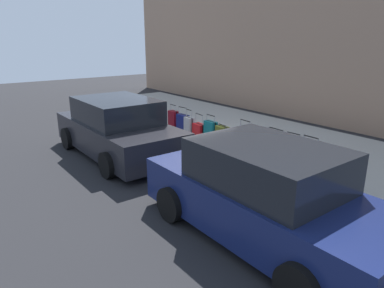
% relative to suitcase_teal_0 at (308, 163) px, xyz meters
% --- Properties ---
extents(ground_plane, '(40.00, 40.00, 0.00)m').
position_rel_suitcase_teal_0_xyz_m(ground_plane, '(4.09, 0.66, -0.51)').
color(ground_plane, black).
extents(sidewalk_curb, '(18.00, 5.00, 0.14)m').
position_rel_suitcase_teal_0_xyz_m(sidewalk_curb, '(4.09, -1.84, -0.44)').
color(sidewalk_curb, '#9E9B93').
rests_on(sidewalk_curb, ground_plane).
extents(suitcase_teal_0, '(0.44, 0.21, 0.99)m').
position_rel_suitcase_teal_0_xyz_m(suitcase_teal_0, '(0.00, 0.00, 0.00)').
color(suitcase_teal_0, '#0F606B').
rests_on(suitcase_teal_0, sidewalk_curb).
extents(suitcase_red_1, '(0.41, 0.23, 0.96)m').
position_rel_suitcase_teal_0_xyz_m(suitcase_red_1, '(0.50, -0.05, -0.02)').
color(suitcase_red_1, red).
rests_on(suitcase_red_1, sidewalk_curb).
extents(suitcase_silver_2, '(0.50, 0.22, 0.95)m').
position_rel_suitcase_teal_0_xyz_m(suitcase_silver_2, '(1.02, -0.07, -0.01)').
color(suitcase_silver_2, '#9EA0A8').
rests_on(suitcase_silver_2, sidewalk_curb).
extents(suitcase_navy_3, '(0.38, 0.23, 0.80)m').
position_rel_suitcase_teal_0_xyz_m(suitcase_navy_3, '(1.53, -0.02, -0.10)').
color(suitcase_navy_3, navy).
rests_on(suitcase_navy_3, sidewalk_curb).
extents(suitcase_maroon_4, '(0.44, 0.22, 0.98)m').
position_rel_suitcase_teal_0_xyz_m(suitcase_maroon_4, '(2.00, -0.01, -0.00)').
color(suitcase_maroon_4, maroon).
rests_on(suitcase_maroon_4, sidewalk_curb).
extents(suitcase_black_5, '(0.37, 0.25, 0.65)m').
position_rel_suitcase_teal_0_xyz_m(suitcase_black_5, '(2.47, 0.02, -0.07)').
color(suitcase_black_5, black).
rests_on(suitcase_black_5, sidewalk_curb).
extents(suitcase_olive_6, '(0.40, 0.26, 0.68)m').
position_rel_suitcase_teal_0_xyz_m(suitcase_olive_6, '(2.91, -0.04, -0.06)').
color(suitcase_olive_6, '#59601E').
rests_on(suitcase_olive_6, sidewalk_curb).
extents(suitcase_teal_7, '(0.44, 0.21, 0.88)m').
position_rel_suitcase_teal_0_xyz_m(suitcase_teal_7, '(3.40, -0.01, -0.03)').
color(suitcase_teal_7, '#0F606B').
rests_on(suitcase_teal_7, sidewalk_curb).
extents(suitcase_red_8, '(0.46, 0.28, 0.83)m').
position_rel_suitcase_teal_0_xyz_m(suitcase_red_8, '(3.91, 0.02, -0.11)').
color(suitcase_red_8, red).
rests_on(suitcase_red_8, sidewalk_curb).
extents(suitcase_silver_9, '(0.37, 0.21, 0.89)m').
position_rel_suitcase_teal_0_xyz_m(suitcase_silver_9, '(4.38, 0.05, -0.05)').
color(suitcase_silver_9, '#9EA0A8').
rests_on(suitcase_silver_9, sidewalk_curb).
extents(suitcase_navy_10, '(0.47, 0.23, 0.88)m').
position_rel_suitcase_teal_0_xyz_m(suitcase_navy_10, '(4.86, -0.05, -0.05)').
color(suitcase_navy_10, navy).
rests_on(suitcase_navy_10, sidewalk_curb).
extents(suitcase_maroon_11, '(0.36, 0.22, 0.90)m').
position_rel_suitcase_teal_0_xyz_m(suitcase_maroon_11, '(5.35, -0.01, -0.03)').
color(suitcase_maroon_11, maroon).
rests_on(suitcase_maroon_11, sidewalk_curb).
extents(fire_hydrant, '(0.39, 0.21, 0.76)m').
position_rel_suitcase_teal_0_xyz_m(fire_hydrant, '(6.08, -0.01, 0.02)').
color(fire_hydrant, '#99999E').
rests_on(fire_hydrant, sidewalk_curb).
extents(bollard_post, '(0.15, 0.15, 0.93)m').
position_rel_suitcase_teal_0_xyz_m(bollard_post, '(6.69, 0.14, 0.09)').
color(bollard_post, brown).
rests_on(bollard_post, sidewalk_curb).
extents(parked_car_navy_0, '(4.43, 2.05, 1.60)m').
position_rel_suitcase_teal_0_xyz_m(parked_car_navy_0, '(-0.88, 2.44, 0.24)').
color(parked_car_navy_0, '#141E4C').
rests_on(parked_car_navy_0, ground_plane).
extents(parked_car_charcoal_1, '(4.57, 2.14, 1.60)m').
position_rel_suitcase_teal_0_xyz_m(parked_car_charcoal_1, '(4.48, 2.44, 0.24)').
color(parked_car_charcoal_1, black).
rests_on(parked_car_charcoal_1, ground_plane).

